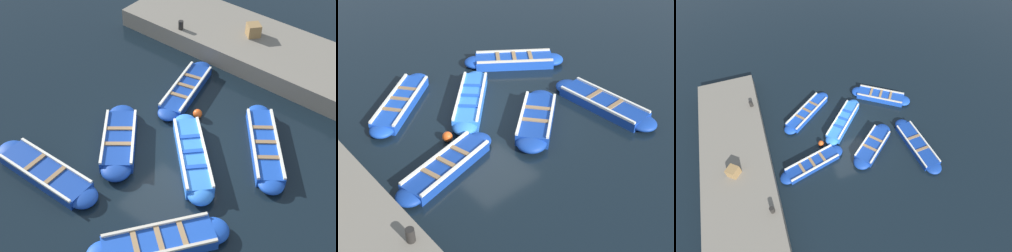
{
  "view_description": "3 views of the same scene",
  "coord_description": "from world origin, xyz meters",
  "views": [
    {
      "loc": [
        -7.8,
        -6.38,
        10.4
      ],
      "look_at": [
        0.57,
        0.44,
        0.38
      ],
      "focal_mm": 50.0,
      "sensor_mm": 36.0,
      "label": 1
    },
    {
      "loc": [
        7.74,
        9.66,
        8.56
      ],
      "look_at": [
        0.21,
        0.98,
        0.18
      ],
      "focal_mm": 50.0,
      "sensor_mm": 36.0,
      "label": 2
    },
    {
      "loc": [
        3.53,
        8.43,
        11.85
      ],
      "look_at": [
        0.34,
        -0.23,
        0.51
      ],
      "focal_mm": 28.0,
      "sensor_mm": 36.0,
      "label": 3
    }
  ],
  "objects": [
    {
      "name": "boat_drifting",
      "position": [
        2.64,
        1.3,
        0.16
      ],
      "size": [
        3.64,
        1.56,
        0.37
      ],
      "color": "navy",
      "rests_on": "ground"
    },
    {
      "name": "boat_end_of_row",
      "position": [
        -0.74,
        1.33,
        0.19
      ],
      "size": [
        3.15,
        2.8,
        0.44
      ],
      "color": "navy",
      "rests_on": "ground"
    },
    {
      "name": "buoy_orange_near",
      "position": [
        1.85,
        0.21,
        0.16
      ],
      "size": [
        0.31,
        0.31,
        0.31
      ],
      "primitive_type": "sphere",
      "color": "#E05119",
      "rests_on": "ground"
    },
    {
      "name": "boat_centre",
      "position": [
        -3.03,
        2.1,
        0.16
      ],
      "size": [
        1.07,
        3.9,
        0.37
      ],
      "color": "navy",
      "rests_on": "ground"
    },
    {
      "name": "bollard_mid_north",
      "position": [
        4.94,
        3.35,
        0.9
      ],
      "size": [
        0.2,
        0.2,
        0.35
      ],
      "primitive_type": "cylinder",
      "color": "black",
      "rests_on": "quay_wall"
    },
    {
      "name": "boat_bow_out",
      "position": [
        -2.77,
        -1.99,
        0.18
      ],
      "size": [
        3.5,
        2.88,
        0.41
      ],
      "color": "#1947B7",
      "rests_on": "ground"
    },
    {
      "name": "ground_plane",
      "position": [
        0.0,
        0.0,
        0.0
      ],
      "size": [
        120.0,
        120.0,
        0.0
      ],
      "primitive_type": "plane",
      "color": "black"
    },
    {
      "name": "boat_inner_gap",
      "position": [
        0.17,
        -0.84,
        0.2
      ],
      "size": [
        3.13,
        3.18,
        0.45
      ],
      "color": "blue",
      "rests_on": "ground"
    },
    {
      "name": "boat_outer_left",
      "position": [
        1.95,
        -2.28,
        0.16
      ],
      "size": [
        3.51,
        2.95,
        0.38
      ],
      "color": "#1947B7",
      "rests_on": "ground"
    }
  ]
}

